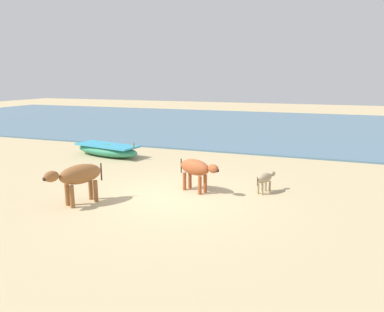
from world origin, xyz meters
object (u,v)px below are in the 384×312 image
fishing_boat_0 (107,150)px  calf_near_dun (265,179)px  cow_adult_brown (78,176)px  cow_second_adult_rust (196,169)px

fishing_boat_0 → calf_near_dun: (7.13, -2.77, 0.15)m
fishing_boat_0 → cow_adult_brown: size_ratio=2.14×
cow_adult_brown → cow_second_adult_rust: 3.26m
cow_second_adult_rust → fishing_boat_0: bearing=170.3°
fishing_boat_0 → calf_near_dun: fishing_boat_0 is taller
cow_adult_brown → fishing_boat_0: bearing=-129.4°
calf_near_dun → cow_second_adult_rust: 2.00m
cow_adult_brown → cow_second_adult_rust: cow_adult_brown is taller
fishing_boat_0 → cow_second_adult_rust: cow_second_adult_rust is taller
fishing_boat_0 → calf_near_dun: bearing=-10.3°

